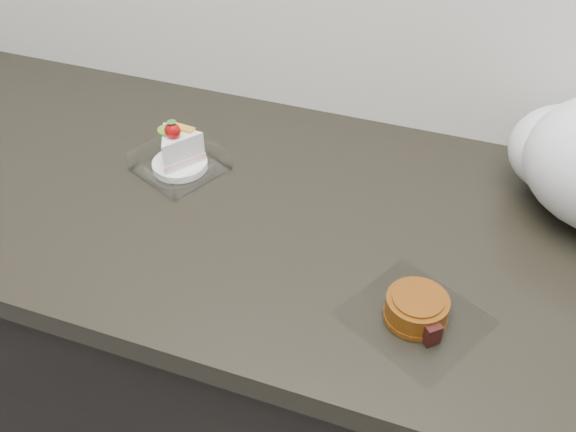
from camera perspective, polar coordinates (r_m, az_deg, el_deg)
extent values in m
cube|color=black|center=(1.36, 4.29, -15.84)|extent=(2.00, 0.60, 0.86)
cube|color=black|center=(1.02, 5.51, -1.60)|extent=(2.04, 0.64, 0.04)
cube|color=white|center=(1.13, -9.53, 4.19)|extent=(0.17, 0.17, 0.00)
cylinder|color=white|center=(1.13, -9.58, 4.53)|extent=(0.10, 0.10, 0.01)
ellipsoid|color=red|center=(1.08, -10.23, 7.46)|extent=(0.03, 0.02, 0.03)
cone|color=#2D7223|center=(1.07, -10.31, 8.08)|extent=(0.02, 0.02, 0.01)
cylinder|color=#65A830|center=(1.10, -10.63, 7.51)|extent=(0.03, 0.03, 0.00)
cube|color=orange|center=(1.10, -9.38, 7.74)|extent=(0.04, 0.02, 0.00)
cube|color=white|center=(0.89, 11.20, -8.84)|extent=(0.22, 0.21, 0.00)
cylinder|color=brown|center=(0.87, 11.35, -8.04)|extent=(0.10, 0.10, 0.04)
cylinder|color=brown|center=(0.88, 11.24, -8.63)|extent=(0.11, 0.11, 0.01)
cylinder|color=brown|center=(0.86, 11.52, -7.19)|extent=(0.09, 0.09, 0.00)
cube|color=black|center=(0.85, 12.54, -10.01)|extent=(0.03, 0.03, 0.03)
ellipsoid|color=silver|center=(1.10, 23.31, 5.38)|extent=(0.21, 0.20, 0.14)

